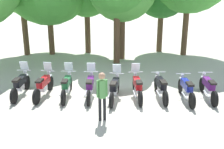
{
  "coord_description": "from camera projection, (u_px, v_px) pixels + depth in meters",
  "views": [
    {
      "loc": [
        -1.98,
        -11.53,
        5.17
      ],
      "look_at": [
        0.0,
        0.5,
        0.9
      ],
      "focal_mm": 48.28,
      "sensor_mm": 36.0,
      "label": 1
    }
  ],
  "objects": [
    {
      "name": "motorcycle_6",
      "position": [
        161.0,
        87.0,
        12.62
      ],
      "size": [
        0.62,
        2.19,
        0.99
      ],
      "rotation": [
        0.0,
        0.0,
        1.49
      ],
      "color": "black",
      "rests_on": "ground_plane"
    },
    {
      "name": "motorcycle_3",
      "position": [
        90.0,
        86.0,
        12.69
      ],
      "size": [
        0.73,
        2.17,
        1.37
      ],
      "rotation": [
        0.0,
        0.0,
        1.39
      ],
      "color": "black",
      "rests_on": "ground_plane"
    },
    {
      "name": "motorcycle_5",
      "position": [
        137.0,
        87.0,
        12.63
      ],
      "size": [
        0.62,
        2.19,
        1.37
      ],
      "rotation": [
        0.0,
        0.0,
        1.48
      ],
      "color": "black",
      "rests_on": "ground_plane"
    },
    {
      "name": "person_1",
      "position": [
        102.0,
        93.0,
        10.56
      ],
      "size": [
        0.41,
        0.26,
        1.82
      ],
      "rotation": [
        0.0,
        0.0,
        1.67
      ],
      "color": "black",
      "rests_on": "ground_plane"
    },
    {
      "name": "ground_plane",
      "position": [
        114.0,
        98.0,
        12.75
      ],
      "size": [
        80.0,
        80.0,
        0.0
      ],
      "primitive_type": "plane",
      "color": "#BCB7A8"
    },
    {
      "name": "motorcycle_1",
      "position": [
        44.0,
        85.0,
        12.79
      ],
      "size": [
        0.89,
        2.11,
        1.37
      ],
      "rotation": [
        0.0,
        0.0,
        1.25
      ],
      "color": "black",
      "rests_on": "ground_plane"
    },
    {
      "name": "motorcycle_2",
      "position": [
        67.0,
        86.0,
        12.74
      ],
      "size": [
        0.75,
        2.17,
        1.37
      ],
      "rotation": [
        0.0,
        0.0,
        1.37
      ],
      "color": "black",
      "rests_on": "ground_plane"
    },
    {
      "name": "motorcycle_0",
      "position": [
        20.0,
        84.0,
        12.87
      ],
      "size": [
        0.78,
        2.15,
        1.37
      ],
      "rotation": [
        0.0,
        0.0,
        1.34
      ],
      "color": "black",
      "rests_on": "ground_plane"
    },
    {
      "name": "motorcycle_4",
      "position": [
        115.0,
        88.0,
        12.49
      ],
      "size": [
        0.89,
        2.11,
        1.37
      ],
      "rotation": [
        0.0,
        0.0,
        1.24
      ],
      "color": "black",
      "rests_on": "ground_plane"
    },
    {
      "name": "motorcycle_7",
      "position": [
        186.0,
        89.0,
        12.43
      ],
      "size": [
        0.63,
        2.19,
        0.99
      ],
      "rotation": [
        0.0,
        0.0,
        1.47
      ],
      "color": "black",
      "rests_on": "ground_plane"
    },
    {
      "name": "motorcycle_8",
      "position": [
        208.0,
        87.0,
        12.59
      ],
      "size": [
        0.68,
        2.18,
        0.99
      ],
      "rotation": [
        0.0,
        0.0,
        1.43
      ],
      "color": "black",
      "rests_on": "ground_plane"
    }
  ]
}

